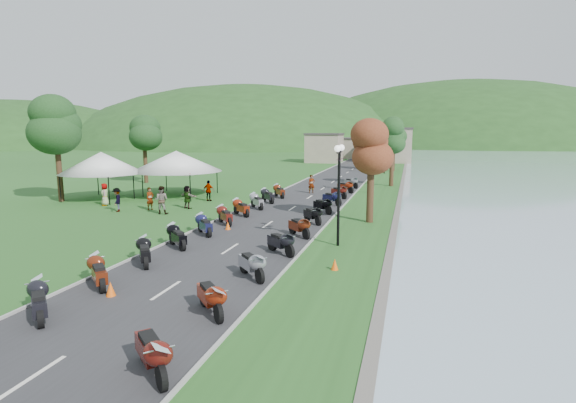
% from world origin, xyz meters
% --- Properties ---
extents(road, '(7.00, 120.00, 0.02)m').
position_xyz_m(road, '(0.00, 40.00, 0.01)').
color(road, '#303033').
rests_on(road, ground).
extents(hills_backdrop, '(360.00, 120.00, 76.00)m').
position_xyz_m(hills_backdrop, '(0.00, 200.00, 0.00)').
color(hills_backdrop, '#285621').
rests_on(hills_backdrop, ground).
extents(far_building, '(18.00, 16.00, 5.00)m').
position_xyz_m(far_building, '(-2.00, 85.00, 2.50)').
color(far_building, gray).
rests_on(far_building, ground).
extents(moto_row_left, '(2.60, 40.37, 1.10)m').
position_xyz_m(moto_row_left, '(-2.55, 14.08, 0.55)').
color(moto_row_left, '#331411').
rests_on(moto_row_left, ground).
extents(moto_row_right, '(2.60, 42.60, 1.10)m').
position_xyz_m(moto_row_right, '(2.56, 21.30, 0.55)').
color(moto_row_right, '#331411').
rests_on(moto_row_right, ground).
extents(vendor_tent_main, '(5.28, 5.28, 4.00)m').
position_xyz_m(vendor_tent_main, '(-11.52, 31.71, 2.00)').
color(vendor_tent_main, white).
rests_on(vendor_tent_main, ground).
extents(vendor_tent_side, '(4.57, 4.57, 4.00)m').
position_xyz_m(vendor_tent_side, '(-16.51, 28.18, 2.00)').
color(vendor_tent_side, white).
rests_on(vendor_tent_side, ground).
extents(tree_park_left, '(3.80, 3.80, 10.56)m').
position_xyz_m(tree_park_left, '(-19.19, 26.38, 5.28)').
color(tree_park_left, '#224D1F').
rests_on(tree_park_left, ground).
extents(tree_lakeside, '(2.77, 2.77, 7.71)m').
position_xyz_m(tree_lakeside, '(6.01, 24.36, 3.85)').
color(tree_lakeside, '#224D1F').
rests_on(tree_lakeside, ground).
extents(pedestrian_a, '(0.64, 0.73, 1.66)m').
position_xyz_m(pedestrian_a, '(-9.90, 24.74, 0.00)').
color(pedestrian_a, slate).
rests_on(pedestrian_a, ground).
extents(pedestrian_b, '(1.03, 0.69, 1.96)m').
position_xyz_m(pedestrian_b, '(-8.24, 23.53, 0.00)').
color(pedestrian_b, slate).
rests_on(pedestrian_b, ground).
extents(pedestrian_c, '(0.90, 1.20, 1.72)m').
position_xyz_m(pedestrian_c, '(-11.76, 23.47, 0.00)').
color(pedestrian_c, slate).
rests_on(pedestrian_c, ground).
extents(traffic_cone_near, '(0.34, 0.34, 0.54)m').
position_xyz_m(traffic_cone_near, '(-1.58, 8.99, 0.27)').
color(traffic_cone_near, '#F2590C').
rests_on(traffic_cone_near, ground).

